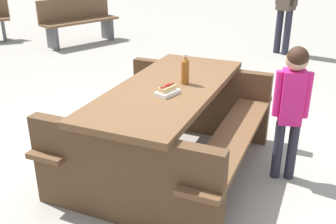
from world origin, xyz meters
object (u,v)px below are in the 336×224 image
object	(u,v)px
picnic_table	(168,121)
child_in_coat	(292,98)
hotdog_tray	(167,91)
park_bench_near	(78,20)
soda_bottle	(185,70)

from	to	relation	value
picnic_table	child_in_coat	world-z (taller)	child_in_coat
hotdog_tray	park_bench_near	xyz separation A→B (m)	(-2.90, -4.16, -0.33)
soda_bottle	hotdog_tray	distance (m)	0.30
hotdog_tray	park_bench_near	world-z (taller)	park_bench_near
child_in_coat	park_bench_near	distance (m)	5.43
soda_bottle	hotdog_tray	world-z (taller)	soda_bottle
soda_bottle	park_bench_near	distance (m)	4.91
hotdog_tray	picnic_table	bearing A→B (deg)	-145.81
hotdog_tray	child_in_coat	bearing A→B (deg)	127.96
soda_bottle	hotdog_tray	bearing A→B (deg)	5.72
soda_bottle	picnic_table	bearing A→B (deg)	-32.25
picnic_table	hotdog_tray	world-z (taller)	hotdog_tray
soda_bottle	hotdog_tray	size ratio (longest dim) A/B	1.31
picnic_table	soda_bottle	world-z (taller)	soda_bottle
hotdog_tray	soda_bottle	bearing A→B (deg)	-174.28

